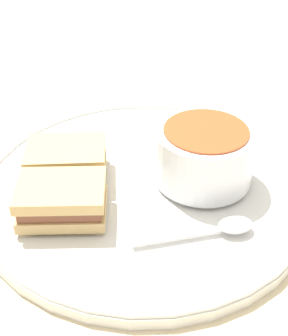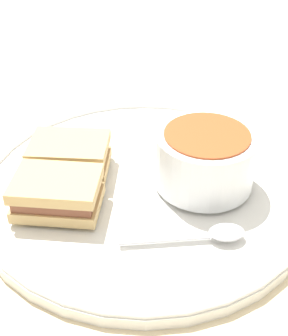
% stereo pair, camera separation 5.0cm
% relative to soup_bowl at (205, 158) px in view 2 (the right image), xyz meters
% --- Properties ---
extents(ground_plane, '(2.40, 2.40, 0.00)m').
position_rel_soup_bowl_xyz_m(ground_plane, '(0.02, 0.06, -0.05)').
color(ground_plane, beige).
extents(plate, '(0.35, 0.35, 0.02)m').
position_rel_soup_bowl_xyz_m(plate, '(0.02, 0.06, -0.04)').
color(plate, white).
rests_on(plate, ground_plane).
extents(soup_bowl, '(0.10, 0.10, 0.06)m').
position_rel_soup_bowl_xyz_m(soup_bowl, '(0.00, 0.00, 0.00)').
color(soup_bowl, white).
rests_on(soup_bowl, plate).
extents(spoon, '(0.03, 0.11, 0.01)m').
position_rel_soup_bowl_xyz_m(spoon, '(-0.08, 0.01, -0.03)').
color(spoon, silver).
rests_on(spoon, plate).
extents(sandwich_half_near, '(0.08, 0.10, 0.03)m').
position_rel_soup_bowl_xyz_m(sandwich_half_near, '(0.05, 0.14, -0.01)').
color(sandwich_half_near, tan).
rests_on(sandwich_half_near, plate).
extents(sandwich_half_far, '(0.08, 0.10, 0.03)m').
position_rel_soup_bowl_xyz_m(sandwich_half_far, '(-0.01, 0.15, -0.01)').
color(sandwich_half_far, tan).
rests_on(sandwich_half_far, plate).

